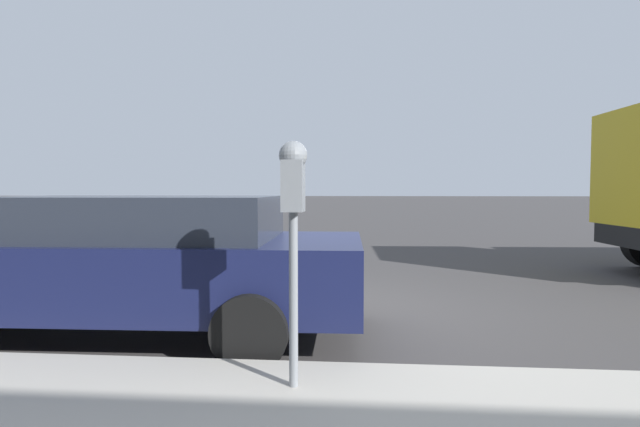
{
  "coord_description": "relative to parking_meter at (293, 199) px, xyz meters",
  "views": [
    {
      "loc": [
        -5.97,
        -0.5,
        1.49
      ],
      "look_at": [
        -2.52,
        -0.21,
        1.32
      ],
      "focal_mm": 28.0,
      "sensor_mm": 36.0,
      "label": 1
    }
  ],
  "objects": [
    {
      "name": "car_navy",
      "position": [
        1.56,
        1.95,
        -0.65
      ],
      "size": [
        2.16,
        4.92,
        1.42
      ],
      "rotation": [
        0.0,
        0.0,
        0.03
      ],
      "color": "#14193D",
      "rests_on": "ground_plane"
    },
    {
      "name": "ground_plane",
      "position": [
        2.69,
        0.05,
        -1.42
      ],
      "size": [
        220.0,
        220.0,
        0.0
      ],
      "primitive_type": "plane",
      "color": "#3D3A3A"
    },
    {
      "name": "parking_meter",
      "position": [
        0.0,
        0.0,
        0.0
      ],
      "size": [
        0.21,
        0.19,
        1.65
      ],
      "color": "gray",
      "rests_on": "sidewalk"
    }
  ]
}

